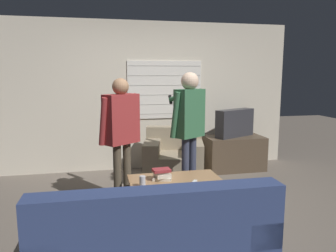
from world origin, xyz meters
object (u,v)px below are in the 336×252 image
at_px(couch_blue, 153,247).
at_px(soda_can, 142,182).
at_px(tv, 235,123).
at_px(person_right_standing, 189,119).
at_px(spare_remote, 194,182).
at_px(person_left_standing, 121,126).
at_px(armchair_beige, 174,159).
at_px(book_stack, 162,174).
at_px(coffee_table, 175,182).

distance_m(couch_blue, soda_can, 1.06).
distance_m(tv, person_right_standing, 1.61).
height_order(person_right_standing, spare_remote, person_right_standing).
relative_size(person_right_standing, spare_remote, 12.81).
bearing_deg(soda_can, person_left_standing, 105.23).
xyz_separation_m(armchair_beige, tv, (1.15, 0.29, 0.50)).
relative_size(person_left_standing, book_stack, 6.73).
xyz_separation_m(tv, person_left_standing, (-2.04, -1.20, 0.20)).
bearing_deg(person_left_standing, soda_can, -110.49).
bearing_deg(couch_blue, person_right_standing, 67.14).
xyz_separation_m(couch_blue, armchair_beige, (0.77, 2.59, -0.00)).
distance_m(coffee_table, soda_can, 0.46).
height_order(tv, person_right_standing, person_right_standing).
bearing_deg(person_right_standing, spare_remote, -132.81).
distance_m(tv, soda_can, 2.64).
height_order(coffee_table, person_right_standing, person_right_standing).
bearing_deg(tv, coffee_table, 23.20).
distance_m(coffee_table, spare_remote, 0.26).
bearing_deg(person_left_standing, coffee_table, -73.32).
relative_size(tv, soda_can, 6.18).
relative_size(tv, book_stack, 3.25).
distance_m(person_right_standing, soda_can, 1.17).
distance_m(couch_blue, book_stack, 1.30).
relative_size(armchair_beige, coffee_table, 1.01).
height_order(armchair_beige, book_stack, armchair_beige).
bearing_deg(soda_can, book_stack, 39.08).
bearing_deg(soda_can, coffee_table, 25.00).
bearing_deg(couch_blue, tv, 57.26).
xyz_separation_m(person_left_standing, spare_remote, (0.76, -0.64, -0.56)).
height_order(armchair_beige, coffee_table, armchair_beige).
bearing_deg(armchair_beige, couch_blue, 87.95).
bearing_deg(spare_remote, soda_can, -148.22).
relative_size(couch_blue, tv, 2.26).
relative_size(armchair_beige, spare_remote, 8.20).
bearing_deg(book_stack, person_left_standing, 134.41).
height_order(armchair_beige, soda_can, armchair_beige).
bearing_deg(armchair_beige, person_left_standing, 60.35).
xyz_separation_m(person_right_standing, soda_can, (-0.72, -0.73, -0.56)).
bearing_deg(couch_blue, armchair_beige, 74.36).
bearing_deg(person_left_standing, book_stack, -81.31).
distance_m(book_stack, spare_remote, 0.39).
xyz_separation_m(book_stack, soda_can, (-0.25, -0.21, -0.00)).
distance_m(person_right_standing, spare_remote, 0.97).
bearing_deg(soda_can, armchair_beige, 65.39).
bearing_deg(spare_remote, person_left_standing, 171.62).
xyz_separation_m(coffee_table, book_stack, (-0.16, 0.01, 0.11)).
relative_size(tv, person_left_standing, 0.48).
height_order(couch_blue, armchair_beige, couch_blue).
bearing_deg(person_right_standing, armchair_beige, 58.59).
bearing_deg(couch_blue, spare_remote, 59.12).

